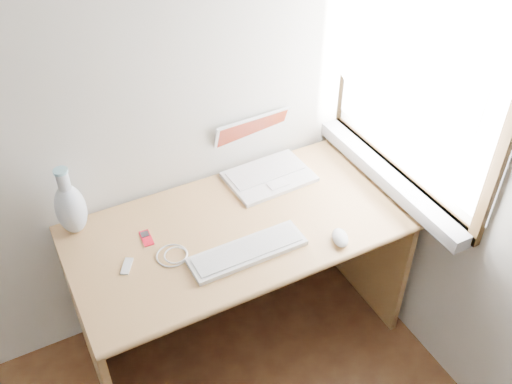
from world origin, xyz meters
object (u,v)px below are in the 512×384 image
external_keyboard (248,251)px  vase (70,207)px  laptop (264,162)px  desk (231,248)px

external_keyboard → vase: vase is taller
laptop → vase: bearing=176.6°
desk → laptop: bearing=34.3°
laptop → external_keyboard: (-0.30, -0.42, -0.05)m
laptop → external_keyboard: bearing=-127.8°
desk → external_keyboard: (-0.04, -0.24, 0.22)m
laptop → desk: bearing=-148.1°
external_keyboard → vase: 0.71m
laptop → vase: (-0.85, 0.02, 0.07)m
laptop → vase: 0.86m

